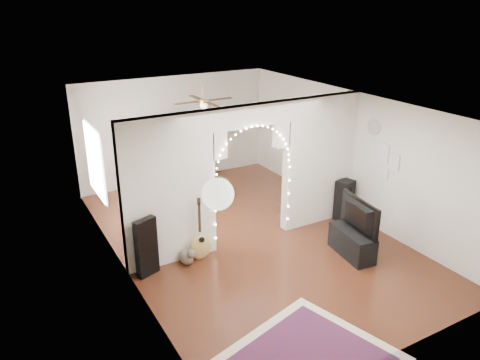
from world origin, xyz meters
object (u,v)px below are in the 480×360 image
media_console (352,243)px  acoustic_guitar (200,237)px  dining_table (157,161)px  dining_chair_right (197,179)px  dining_chair_left (213,188)px  bookcase (175,151)px  floor_speaker (344,200)px

media_console → acoustic_guitar: bearing=161.2°
dining_table → dining_chair_right: bearing=-35.1°
dining_chair_left → bookcase: bearing=90.4°
bookcase → dining_table: (-0.48, 0.00, -0.18)m
floor_speaker → dining_chair_left: floor_speaker is taller
media_console → dining_chair_left: 3.78m
acoustic_guitar → media_console: acoustic_guitar is taller
acoustic_guitar → dining_table: (0.59, 3.75, 0.23)m
media_console → dining_chair_right: (-1.09, 4.48, -0.03)m
dining_table → dining_chair_right: size_ratio=2.55×
dining_table → dining_chair_left: 1.67m
floor_speaker → dining_chair_right: size_ratio=1.83×
media_console → dining_chair_right: bearing=111.3°
floor_speaker → dining_chair_left: 3.08m
acoustic_guitar → dining_chair_left: acoustic_guitar is taller
dining_table → dining_chair_right: dining_table is taller
dining_table → dining_chair_right: 1.08m
media_console → dining_table: size_ratio=0.80×
bookcase → dining_table: bearing=172.9°
acoustic_guitar → floor_speaker: size_ratio=1.17×
floor_speaker → dining_chair_left: bearing=116.0°
acoustic_guitar → bookcase: (1.06, 3.75, 0.40)m
bookcase → media_console: bearing=-81.0°
acoustic_guitar → floor_speaker: (3.39, -0.00, -0.01)m
dining_chair_left → dining_chair_right: 0.85m
dining_chair_right → bookcase: bearing=102.5°
acoustic_guitar → dining_chair_right: size_ratio=2.13×
acoustic_guitar → media_console: size_ratio=1.04×
dining_table → acoustic_guitar: bearing=-102.1°
floor_speaker → bookcase: bearing=108.8°
acoustic_guitar → dining_chair_right: acoustic_guitar is taller
acoustic_guitar → dining_chair_left: (1.45, 2.39, -0.20)m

